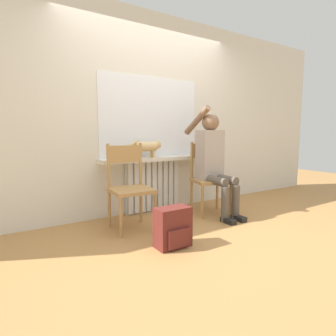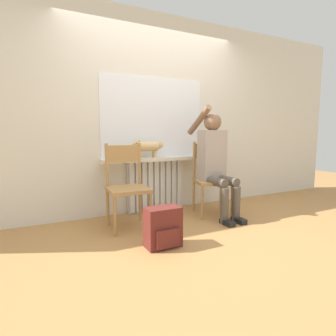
% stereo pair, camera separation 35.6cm
% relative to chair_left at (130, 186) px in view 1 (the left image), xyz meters
% --- Properties ---
extents(ground_plane, '(12.00, 12.00, 0.00)m').
position_rel_chair_left_xyz_m(ground_plane, '(0.58, -0.66, -0.50)').
color(ground_plane, '#B27F47').
extents(wall_with_window, '(7.00, 0.06, 2.70)m').
position_rel_chair_left_xyz_m(wall_with_window, '(0.58, 0.57, 0.85)').
color(wall_with_window, silver).
rests_on(wall_with_window, ground_plane).
extents(radiator, '(0.82, 0.08, 0.71)m').
position_rel_chair_left_xyz_m(radiator, '(0.58, 0.49, -0.14)').
color(radiator, silver).
rests_on(radiator, ground_plane).
extents(windowsill, '(1.56, 0.23, 0.05)m').
position_rel_chair_left_xyz_m(windowsill, '(0.58, 0.43, 0.24)').
color(windowsill, silver).
rests_on(windowsill, radiator).
extents(window_glass, '(1.50, 0.01, 1.08)m').
position_rel_chair_left_xyz_m(window_glass, '(0.58, 0.54, 0.81)').
color(window_glass, white).
rests_on(window_glass, windowsill).
extents(chair_left, '(0.48, 0.48, 0.97)m').
position_rel_chair_left_xyz_m(chair_left, '(0.00, 0.00, 0.00)').
color(chair_left, '#B2844C').
rests_on(chair_left, ground_plane).
extents(chair_right, '(0.56, 0.56, 0.97)m').
position_rel_chair_left_xyz_m(chair_right, '(1.18, -0.00, 0.00)').
color(chair_right, '#B2844C').
rests_on(chair_right, ground_plane).
extents(person, '(0.36, 0.95, 1.45)m').
position_rel_chair_left_xyz_m(person, '(1.17, -0.10, 0.27)').
color(person, brown).
rests_on(person, ground_plane).
extents(cat, '(0.52, 0.12, 0.25)m').
position_rel_chair_left_xyz_m(cat, '(0.45, 0.39, 0.42)').
color(cat, '#DBB77A').
rests_on(cat, windowsill).
extents(backpack, '(0.34, 0.22, 0.39)m').
position_rel_chair_left_xyz_m(backpack, '(0.12, -0.71, -0.31)').
color(backpack, maroon).
rests_on(backpack, ground_plane).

